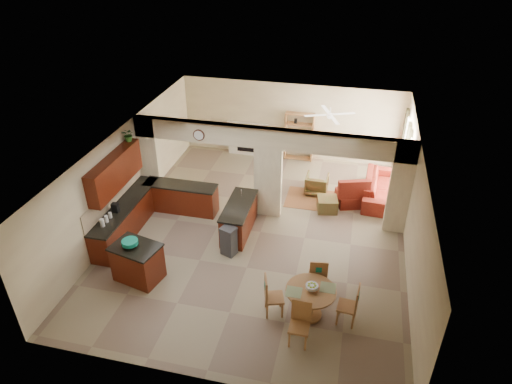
% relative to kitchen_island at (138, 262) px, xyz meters
% --- Properties ---
extents(floor, '(10.00, 10.00, 0.00)m').
position_rel_kitchen_island_xyz_m(floor, '(2.51, 2.57, -0.50)').
color(floor, '#83765B').
rests_on(floor, ground).
extents(ceiling, '(10.00, 10.00, 0.00)m').
position_rel_kitchen_island_xyz_m(ceiling, '(2.51, 2.57, 2.30)').
color(ceiling, white).
rests_on(ceiling, wall_back).
extents(wall_back, '(8.00, 0.00, 8.00)m').
position_rel_kitchen_island_xyz_m(wall_back, '(2.51, 7.57, 0.90)').
color(wall_back, beige).
rests_on(wall_back, floor).
extents(wall_front, '(8.00, 0.00, 8.00)m').
position_rel_kitchen_island_xyz_m(wall_front, '(2.51, -2.43, 0.90)').
color(wall_front, beige).
rests_on(wall_front, floor).
extents(wall_left, '(0.00, 10.00, 10.00)m').
position_rel_kitchen_island_xyz_m(wall_left, '(-1.49, 2.57, 0.90)').
color(wall_left, beige).
rests_on(wall_left, floor).
extents(wall_right, '(0.00, 10.00, 10.00)m').
position_rel_kitchen_island_xyz_m(wall_right, '(6.51, 2.57, 0.90)').
color(wall_right, beige).
rests_on(wall_right, floor).
extents(partition_left_pier, '(0.60, 0.25, 2.80)m').
position_rel_kitchen_island_xyz_m(partition_left_pier, '(-1.19, 3.57, 0.90)').
color(partition_left_pier, beige).
rests_on(partition_left_pier, floor).
extents(partition_center_pier, '(0.80, 0.25, 2.20)m').
position_rel_kitchen_island_xyz_m(partition_center_pier, '(2.51, 3.57, 0.60)').
color(partition_center_pier, beige).
rests_on(partition_center_pier, floor).
extents(partition_right_pier, '(0.60, 0.25, 2.80)m').
position_rel_kitchen_island_xyz_m(partition_right_pier, '(6.21, 3.57, 0.90)').
color(partition_right_pier, beige).
rests_on(partition_right_pier, floor).
extents(partition_header, '(8.00, 0.25, 0.60)m').
position_rel_kitchen_island_xyz_m(partition_header, '(2.51, 3.57, 2.00)').
color(partition_header, beige).
rests_on(partition_header, partition_center_pier).
extents(kitchen_counter, '(2.52, 3.29, 1.48)m').
position_rel_kitchen_island_xyz_m(kitchen_counter, '(-0.75, 2.33, -0.03)').
color(kitchen_counter, '#421107').
rests_on(kitchen_counter, floor).
extents(upper_cabinets, '(0.35, 2.40, 0.90)m').
position_rel_kitchen_island_xyz_m(upper_cabinets, '(-1.31, 1.77, 1.42)').
color(upper_cabinets, '#421107').
rests_on(upper_cabinets, wall_left).
extents(peninsula, '(0.70, 1.85, 0.91)m').
position_rel_kitchen_island_xyz_m(peninsula, '(1.91, 2.46, -0.04)').
color(peninsula, '#421107').
rests_on(peninsula, floor).
extents(wall_clock, '(0.34, 0.03, 0.34)m').
position_rel_kitchen_island_xyz_m(wall_clock, '(0.51, 3.42, 1.95)').
color(wall_clock, '#4C2519').
rests_on(wall_clock, partition_header).
extents(rug, '(1.60, 1.30, 0.01)m').
position_rel_kitchen_island_xyz_m(rug, '(3.71, 4.67, -0.49)').
color(rug, '#985D37').
rests_on(rug, floor).
extents(fireplace, '(1.60, 0.35, 1.20)m').
position_rel_kitchen_island_xyz_m(fireplace, '(0.91, 7.41, 0.12)').
color(fireplace, silver).
rests_on(fireplace, floor).
extents(shelving_unit, '(1.00, 0.32, 1.80)m').
position_rel_kitchen_island_xyz_m(shelving_unit, '(2.86, 7.39, 0.40)').
color(shelving_unit, olive).
rests_on(shelving_unit, floor).
extents(window_a, '(0.02, 0.90, 1.90)m').
position_rel_kitchen_island_xyz_m(window_a, '(6.48, 4.87, 0.70)').
color(window_a, white).
rests_on(window_a, wall_right).
extents(window_b, '(0.02, 0.90, 1.90)m').
position_rel_kitchen_island_xyz_m(window_b, '(6.48, 6.57, 0.70)').
color(window_b, white).
rests_on(window_b, wall_right).
extents(glazed_door, '(0.02, 0.70, 2.10)m').
position_rel_kitchen_island_xyz_m(glazed_door, '(6.48, 5.72, 0.55)').
color(glazed_door, white).
rests_on(glazed_door, wall_right).
extents(drape_a_left, '(0.10, 0.28, 2.30)m').
position_rel_kitchen_island_xyz_m(drape_a_left, '(6.44, 4.27, 0.70)').
color(drape_a_left, '#402419').
rests_on(drape_a_left, wall_right).
extents(drape_a_right, '(0.10, 0.28, 2.30)m').
position_rel_kitchen_island_xyz_m(drape_a_right, '(6.44, 5.47, 0.70)').
color(drape_a_right, '#402419').
rests_on(drape_a_right, wall_right).
extents(drape_b_left, '(0.10, 0.28, 2.30)m').
position_rel_kitchen_island_xyz_m(drape_b_left, '(6.44, 5.97, 0.70)').
color(drape_b_left, '#402419').
rests_on(drape_b_left, wall_right).
extents(drape_b_right, '(0.10, 0.28, 2.30)m').
position_rel_kitchen_island_xyz_m(drape_b_right, '(6.44, 7.17, 0.70)').
color(drape_b_right, '#402419').
rests_on(drape_b_right, wall_right).
extents(ceiling_fan, '(1.00, 1.00, 0.10)m').
position_rel_kitchen_island_xyz_m(ceiling_fan, '(4.01, 5.57, 2.06)').
color(ceiling_fan, white).
rests_on(ceiling_fan, ceiling).
extents(kitchen_island, '(1.29, 1.05, 0.98)m').
position_rel_kitchen_island_xyz_m(kitchen_island, '(0.00, 0.00, 0.00)').
color(kitchen_island, '#421107').
rests_on(kitchen_island, floor).
extents(teal_bowl, '(0.39, 0.39, 0.18)m').
position_rel_kitchen_island_xyz_m(teal_bowl, '(-0.10, -0.03, 0.58)').
color(teal_bowl, '#128167').
rests_on(teal_bowl, kitchen_island).
extents(trash_can, '(0.45, 0.42, 0.77)m').
position_rel_kitchen_island_xyz_m(trash_can, '(1.91, 1.43, -0.11)').
color(trash_can, '#2F2F31').
rests_on(trash_can, floor).
extents(dining_table, '(1.12, 1.12, 0.76)m').
position_rel_kitchen_island_xyz_m(dining_table, '(4.29, -0.28, 0.01)').
color(dining_table, olive).
rests_on(dining_table, floor).
extents(fruit_bowl, '(0.28, 0.28, 0.15)m').
position_rel_kitchen_island_xyz_m(fruit_bowl, '(4.30, -0.27, 0.34)').
color(fruit_bowl, '#84AC24').
rests_on(fruit_bowl, dining_table).
extents(sofa, '(2.50, 1.09, 0.72)m').
position_rel_kitchen_island_xyz_m(sofa, '(5.81, 5.29, -0.14)').
color(sofa, maroon).
rests_on(sofa, floor).
extents(chaise, '(1.18, 1.07, 0.39)m').
position_rel_kitchen_island_xyz_m(chaise, '(5.00, 4.74, -0.30)').
color(chaise, maroon).
rests_on(chaise, floor).
extents(armchair, '(0.72, 0.74, 0.66)m').
position_rel_kitchen_island_xyz_m(armchair, '(3.81, 5.12, -0.17)').
color(armchair, maroon).
rests_on(armchair, floor).
extents(ottoman, '(0.69, 0.69, 0.43)m').
position_rel_kitchen_island_xyz_m(ottoman, '(4.26, 4.15, -0.28)').
color(ottoman, maroon).
rests_on(ottoman, floor).
extents(plant, '(0.35, 0.31, 0.38)m').
position_rel_kitchen_island_xyz_m(plant, '(-1.31, 2.77, 2.07)').
color(plant, '#184A13').
rests_on(plant, upper_cabinets).
extents(chair_north, '(0.47, 0.47, 1.02)m').
position_rel_kitchen_island_xyz_m(chair_north, '(4.37, 0.47, 0.06)').
color(chair_north, olive).
rests_on(chair_north, floor).
extents(chair_east, '(0.46, 0.46, 1.02)m').
position_rel_kitchen_island_xyz_m(chair_east, '(5.19, -0.29, 0.06)').
color(chair_east, olive).
rests_on(chair_east, floor).
extents(chair_south, '(0.43, 0.43, 1.02)m').
position_rel_kitchen_island_xyz_m(chair_south, '(4.17, -1.02, 0.06)').
color(chair_south, olive).
rests_on(chair_south, floor).
extents(chair_west, '(0.53, 0.53, 1.02)m').
position_rel_kitchen_island_xyz_m(chair_west, '(3.41, -0.41, 0.06)').
color(chair_west, olive).
rests_on(chair_west, floor).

